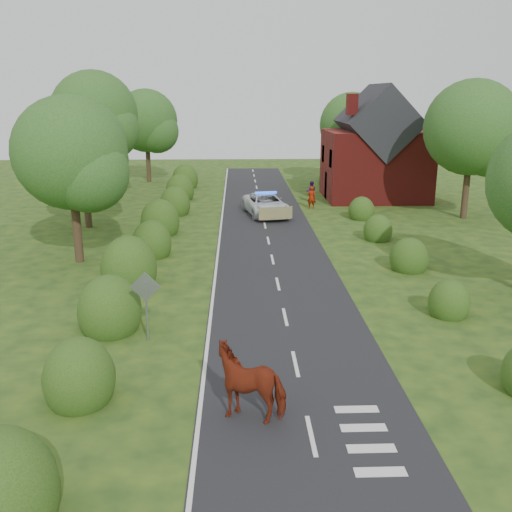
{
  "coord_description": "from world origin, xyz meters",
  "views": [
    {
      "loc": [
        -1.83,
        -16.59,
        8.36
      ],
      "look_at": [
        -0.99,
        8.19,
        1.3
      ],
      "focal_mm": 40.0,
      "sensor_mm": 36.0,
      "label": 1
    }
  ],
  "objects_px": {
    "cow": "(252,385)",
    "pedestrian_red": "(311,197)",
    "police_van": "(266,205)",
    "pedestrian_purple": "(311,192)",
    "road_sign": "(146,296)"
  },
  "relations": [
    {
      "from": "cow",
      "to": "pedestrian_purple",
      "type": "distance_m",
      "value": 31.75
    },
    {
      "from": "road_sign",
      "to": "pedestrian_purple",
      "type": "relative_size",
      "value": 1.5
    },
    {
      "from": "police_van",
      "to": "pedestrian_purple",
      "type": "xyz_separation_m",
      "value": [
        3.87,
        5.0,
        0.07
      ]
    },
    {
      "from": "cow",
      "to": "pedestrian_red",
      "type": "relative_size",
      "value": 1.38
    },
    {
      "from": "road_sign",
      "to": "police_van",
      "type": "relative_size",
      "value": 0.42
    },
    {
      "from": "cow",
      "to": "police_van",
      "type": "bearing_deg",
      "value": -169.99
    },
    {
      "from": "police_van",
      "to": "pedestrian_purple",
      "type": "distance_m",
      "value": 6.33
    },
    {
      "from": "road_sign",
      "to": "police_van",
      "type": "height_order",
      "value": "road_sign"
    },
    {
      "from": "road_sign",
      "to": "pedestrian_red",
      "type": "xyz_separation_m",
      "value": [
        8.79,
        23.82,
        -0.8
      ]
    },
    {
      "from": "pedestrian_red",
      "to": "pedestrian_purple",
      "type": "height_order",
      "value": "pedestrian_red"
    },
    {
      "from": "pedestrian_purple",
      "to": "police_van",
      "type": "bearing_deg",
      "value": 52.83
    },
    {
      "from": "police_van",
      "to": "cow",
      "type": "bearing_deg",
      "value": -104.38
    },
    {
      "from": "police_van",
      "to": "pedestrian_red",
      "type": "relative_size",
      "value": 3.49
    },
    {
      "from": "pedestrian_red",
      "to": "cow",
      "type": "bearing_deg",
      "value": 76.74
    },
    {
      "from": "pedestrian_red",
      "to": "police_van",
      "type": "bearing_deg",
      "value": 31.06
    }
  ]
}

